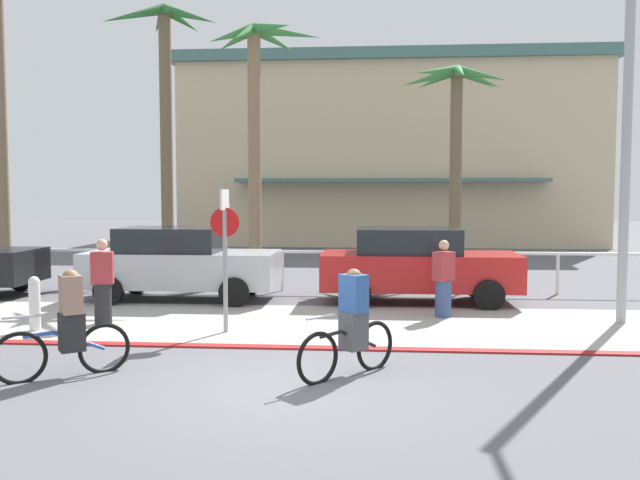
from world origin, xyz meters
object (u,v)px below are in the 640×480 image
object	(u,v)px
palm_tree_0	(0,48)
cyclist_blue_0	(68,326)
stop_sign_bike_lane	(225,239)
pedestrian_0	(103,286)
car_silver_1	(180,263)
cyclist_black_1	(351,325)
palm_tree_1	(165,83)
streetlight_curb	(632,96)
palm_tree_2	(257,90)
pedestrian_1	(443,282)
palm_tree_3	(456,112)
bollard_0	(35,303)
car_red_2	(417,265)

from	to	relation	value
palm_tree_0	cyclist_blue_0	xyz separation A→B (m)	(8.01, -12.73, -6.44)
stop_sign_bike_lane	pedestrian_0	world-z (taller)	stop_sign_bike_lane
car_silver_1	cyclist_black_1	bearing A→B (deg)	-55.79
palm_tree_1	palm_tree_0	bearing A→B (deg)	164.67
stop_sign_bike_lane	cyclist_black_1	bearing A→B (deg)	-48.20
cyclist_black_1	streetlight_curb	bearing A→B (deg)	37.71
palm_tree_2	pedestrian_1	size ratio (longest dim) A/B	4.55
palm_tree_3	pedestrian_1	xyz separation A→B (m)	(-1.03, -7.38, -4.19)
stop_sign_bike_lane	palm_tree_0	bearing A→B (deg)	134.39
stop_sign_bike_lane	palm_tree_2	distance (m)	7.85
pedestrian_0	pedestrian_1	distance (m)	6.60
streetlight_curb	car_silver_1	world-z (taller)	streetlight_curb
streetlight_curb	palm_tree_1	size ratio (longest dim) A/B	0.94
cyclist_blue_0	palm_tree_3	bearing A→B (deg)	61.80
pedestrian_1	palm_tree_0	bearing A→B (deg)	149.68
palm_tree_0	palm_tree_3	distance (m)	14.73
palm_tree_1	pedestrian_0	world-z (taller)	palm_tree_1
stop_sign_bike_lane	streetlight_curb	distance (m)	7.89
bollard_0	cyclist_black_1	size ratio (longest dim) A/B	0.67
palm_tree_0	car_silver_1	xyz separation A→B (m)	(7.64, -6.14, -6.26)
bollard_0	pedestrian_0	size ratio (longest dim) A/B	0.61
stop_sign_bike_lane	pedestrian_1	distance (m)	4.50
pedestrian_1	cyclist_black_1	bearing A→B (deg)	-110.77
bollard_0	palm_tree_2	xyz separation A→B (m)	(2.85, 7.08, 4.78)
stop_sign_bike_lane	pedestrian_0	xyz separation A→B (m)	(-2.47, 0.54, -0.93)
palm_tree_3	pedestrian_1	size ratio (longest dim) A/B	4.04
palm_tree_0	pedestrian_1	distance (m)	16.92
streetlight_curb	pedestrian_0	distance (m)	10.45
bollard_0	palm_tree_0	xyz separation A→B (m)	(-6.04, 9.85, 6.62)
streetlight_curb	cyclist_black_1	xyz separation A→B (m)	(-5.01, -3.87, -3.58)
stop_sign_bike_lane	palm_tree_1	size ratio (longest dim) A/B	0.32
cyclist_blue_0	cyclist_black_1	bearing A→B (deg)	5.98
palm_tree_2	car_red_2	xyz separation A→B (m)	(4.20, -3.32, -4.43)
cyclist_black_1	palm_tree_3	bearing A→B (deg)	77.09
cyclist_black_1	pedestrian_1	bearing A→B (deg)	69.23
streetlight_curb	palm_tree_2	xyz separation A→B (m)	(-7.96, 5.68, 1.02)
palm_tree_1	pedestrian_1	xyz separation A→B (m)	(7.58, -6.28, -4.99)
palm_tree_1	cyclist_black_1	size ratio (longest dim) A/B	5.33
streetlight_curb	palm_tree_0	size ratio (longest dim) A/B	0.78
streetlight_curb	palm_tree_0	bearing A→B (deg)	153.38
palm_tree_0	pedestrian_0	size ratio (longest dim) A/B	5.91
streetlight_curb	pedestrian_1	size ratio (longest dim) A/B	4.81
stop_sign_bike_lane	pedestrian_1	world-z (taller)	stop_sign_bike_lane
stop_sign_bike_lane	streetlight_curb	bearing A→B (deg)	9.79
palm_tree_3	car_red_2	size ratio (longest dim) A/B	1.43
bollard_0	pedestrian_1	size ratio (longest dim) A/B	0.64
stop_sign_bike_lane	car_silver_1	distance (m)	4.12
streetlight_curb	cyclist_black_1	bearing A→B (deg)	-142.29
bollard_0	palm_tree_2	world-z (taller)	palm_tree_2
palm_tree_1	bollard_0	bearing A→B (deg)	-89.28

